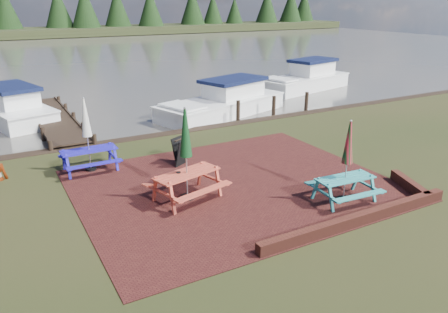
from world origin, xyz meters
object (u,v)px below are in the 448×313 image
picnic_table_teal (346,174)px  chalkboard (181,151)px  picnic_table_red (187,169)px  boat_near (224,103)px  boat_jetty (9,108)px  boat_far (306,80)px  picnic_table_blue (88,146)px  jetty (55,119)px

picnic_table_teal → chalkboard: size_ratio=2.50×
picnic_table_red → boat_near: size_ratio=0.35×
boat_near → picnic_table_teal: bearing=151.1°
boat_jetty → boat_far: (17.23, -0.84, 0.04)m
picnic_table_blue → boat_jetty: (-1.73, 9.06, -0.46)m
boat_jetty → boat_near: (9.50, -3.99, -0.01)m
chalkboard → boat_jetty: (-4.51, 9.99, -0.09)m
picnic_table_blue → boat_near: bearing=32.5°
picnic_table_teal → boat_near: bearing=82.5°
chalkboard → boat_far: boat_far is taller
picnic_table_teal → picnic_table_blue: 7.97m
picnic_table_red → picnic_table_blue: (-1.85, 3.50, -0.07)m
picnic_table_blue → chalkboard: bearing=-19.1°
picnic_table_red → boat_near: picnic_table_red is taller
picnic_table_red → boat_far: size_ratio=0.37×
boat_near → boat_far: boat_far is taller
picnic_table_red → jetty: 10.67m
boat_near → boat_far: size_ratio=1.06×
picnic_table_red → jetty: size_ratio=0.29×
picnic_table_red → chalkboard: size_ratio=2.85×
picnic_table_blue → picnic_table_red: bearing=-62.6°
chalkboard → boat_far: bearing=5.8°
boat_jetty → picnic_table_teal: bearing=-78.6°
picnic_table_blue → chalkboard: size_ratio=2.62×
picnic_table_teal → chalkboard: bearing=124.5°
boat_near → boat_far: (7.72, 3.16, 0.05)m
picnic_table_red → boat_jetty: bearing=91.3°
boat_jetty → boat_far: 17.25m
jetty → boat_near: size_ratio=1.22×
picnic_table_red → boat_jetty: picnic_table_red is taller
picnic_table_red → picnic_table_blue: size_ratio=1.09×
picnic_table_teal → picnic_table_red: size_ratio=0.88×
picnic_table_blue → boat_near: (7.77, 5.07, -0.47)m
chalkboard → boat_far: size_ratio=0.13×
picnic_table_teal → picnic_table_red: (-3.73, 2.19, 0.11)m
jetty → chalkboard: bearing=-70.4°
chalkboard → boat_far: (12.72, 9.16, -0.05)m
boat_jetty → boat_near: 10.31m
chalkboard → jetty: bearing=79.6°
boat_far → boat_near: bearing=98.4°
boat_jetty → boat_near: size_ratio=0.94×
jetty → boat_far: boat_far is taller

